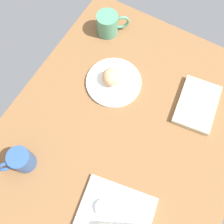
# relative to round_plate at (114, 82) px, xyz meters

# --- Properties ---
(dining_table) EXTENTS (1.10, 0.90, 0.04)m
(dining_table) POSITION_rel_round_plate_xyz_m (-0.15, -0.14, -0.03)
(dining_table) COLOR brown
(dining_table) RESTS_ON ground
(round_plate) EXTENTS (0.23, 0.23, 0.01)m
(round_plate) POSITION_rel_round_plate_xyz_m (0.00, 0.00, 0.00)
(round_plate) COLOR white
(round_plate) RESTS_ON dining_table
(scone_pastry) EXTENTS (0.10, 0.10, 0.06)m
(scone_pastry) POSITION_rel_round_plate_xyz_m (-0.00, 0.01, 0.04)
(scone_pastry) COLOR tan
(scone_pastry) RESTS_ON round_plate
(square_plate) EXTENTS (0.29, 0.29, 0.02)m
(square_plate) POSITION_rel_round_plate_xyz_m (-0.47, -0.26, 0.00)
(square_plate) COLOR white
(square_plate) RESTS_ON dining_table
(sauce_cup) EXTENTS (0.05, 0.05, 0.02)m
(sauce_cup) POSITION_rel_round_plate_xyz_m (-0.44, -0.21, 0.02)
(sauce_cup) COLOR silver
(sauce_cup) RESTS_ON square_plate
(book_stack) EXTENTS (0.23, 0.17, 0.02)m
(book_stack) POSITION_rel_round_plate_xyz_m (0.08, -0.34, 0.01)
(book_stack) COLOR beige
(book_stack) RESTS_ON dining_table
(coffee_mug) EXTENTS (0.12, 0.10, 0.10)m
(coffee_mug) POSITION_rel_round_plate_xyz_m (-0.45, 0.12, 0.04)
(coffee_mug) COLOR #2D518C
(coffee_mug) RESTS_ON dining_table
(second_mug) EXTENTS (0.11, 0.13, 0.10)m
(second_mug) POSITION_rel_round_plate_xyz_m (0.22, 0.15, 0.04)
(second_mug) COLOR #4C8C6B
(second_mug) RESTS_ON dining_table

